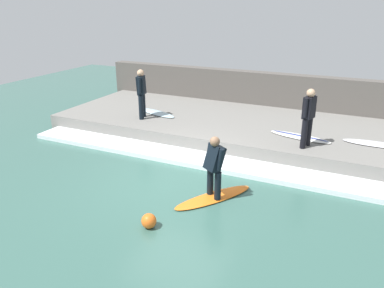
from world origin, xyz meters
name	(u,v)px	position (x,y,z in m)	size (l,w,h in m)	color
ground_plane	(177,181)	(0.00, 0.00, 0.00)	(28.00, 28.00, 0.00)	#386056
concrete_ledge	(231,126)	(4.04, 0.00, 0.25)	(4.40, 11.86, 0.50)	slate
back_wall	(252,94)	(6.49, 0.00, 0.86)	(0.50, 12.46, 1.72)	#544F49
wave_foam_crest	(199,160)	(1.35, 0.00, 0.07)	(0.97, 11.27, 0.14)	silver
surfboard_riding	(214,197)	(-0.43, -1.15, 0.03)	(1.99, 1.53, 0.06)	orange
surfer_riding	(214,164)	(-0.43, -1.15, 0.87)	(0.53, 0.54, 1.45)	black
surfer_waiting_near	(308,115)	(2.49, -2.68, 1.41)	(0.53, 0.33, 1.61)	black
surfboard_waiting_near	(300,137)	(3.17, -2.43, 0.53)	(0.81, 1.88, 0.07)	white
surfer_waiting_far	(141,91)	(2.93, 2.82, 1.43)	(0.54, 0.37, 1.65)	black
surfboard_waiting_far	(157,113)	(3.58, 2.61, 0.53)	(1.01, 1.74, 0.06)	silver
surfboard_spare	(376,144)	(3.44, -4.45, 0.53)	(0.48, 1.72, 0.06)	silver
marker_buoy	(149,221)	(-2.07, -0.42, 0.15)	(0.31, 0.31, 0.31)	orange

